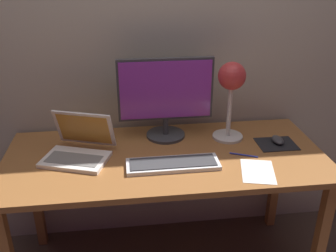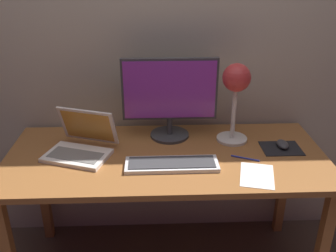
# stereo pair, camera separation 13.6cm
# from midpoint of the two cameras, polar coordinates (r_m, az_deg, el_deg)

# --- Properties ---
(back_wall) EXTENTS (4.80, 0.06, 2.60)m
(back_wall) POSITION_cam_midpoint_polar(r_m,az_deg,el_deg) (2.08, -3.76, 14.80)
(back_wall) COLOR #B2A893
(back_wall) RESTS_ON ground
(desk) EXTENTS (1.60, 0.70, 0.74)m
(desk) POSITION_cam_midpoint_polar(r_m,az_deg,el_deg) (1.93, -2.46, -6.45)
(desk) COLOR #935B2D
(desk) RESTS_ON ground
(monitor) EXTENTS (0.50, 0.21, 0.44)m
(monitor) POSITION_cam_midpoint_polar(r_m,az_deg,el_deg) (1.97, -2.35, 4.72)
(monitor) COLOR #38383A
(monitor) RESTS_ON desk
(keyboard_main) EXTENTS (0.44, 0.14, 0.03)m
(keyboard_main) POSITION_cam_midpoint_polar(r_m,az_deg,el_deg) (1.78, -1.43, -5.83)
(keyboard_main) COLOR silver
(keyboard_main) RESTS_ON desk
(laptop) EXTENTS (0.38, 0.35, 0.21)m
(laptop) POSITION_cam_midpoint_polar(r_m,az_deg,el_deg) (1.92, -15.25, -2.76)
(laptop) COLOR silver
(laptop) RESTS_ON desk
(desk_lamp) EXTENTS (0.16, 0.16, 0.42)m
(desk_lamp) POSITION_cam_midpoint_polar(r_m,az_deg,el_deg) (1.95, 7.62, 6.19)
(desk_lamp) COLOR beige
(desk_lamp) RESTS_ON desk
(mousepad) EXTENTS (0.20, 0.16, 0.00)m
(mousepad) POSITION_cam_midpoint_polar(r_m,az_deg,el_deg) (2.04, 14.32, -2.69)
(mousepad) COLOR black
(mousepad) RESTS_ON desk
(mouse) EXTENTS (0.06, 0.10, 0.03)m
(mouse) POSITION_cam_midpoint_polar(r_m,az_deg,el_deg) (2.05, 14.50, -2.09)
(mouse) COLOR #38383A
(mouse) RESTS_ON mousepad
(paper_sheet_near_mouse) EXTENTS (0.19, 0.24, 0.00)m
(paper_sheet_near_mouse) POSITION_cam_midpoint_polar(r_m,az_deg,el_deg) (1.78, 11.35, -6.81)
(paper_sheet_near_mouse) COLOR white
(paper_sheet_near_mouse) RESTS_ON desk
(pen) EXTENTS (0.13, 0.07, 0.01)m
(pen) POSITION_cam_midpoint_polar(r_m,az_deg,el_deg) (1.90, 9.41, -4.40)
(pen) COLOR #2633A5
(pen) RESTS_ON desk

